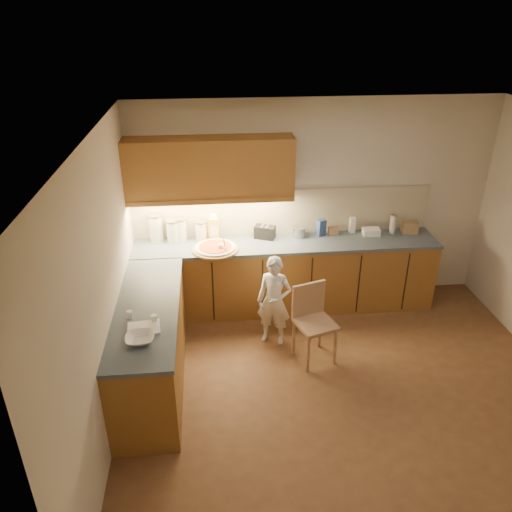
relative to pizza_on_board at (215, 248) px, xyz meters
name	(u,v)px	position (x,y,z in m)	size (l,w,h in m)	color
room	(361,244)	(1.25, -1.56, 0.73)	(4.54, 4.50, 2.62)	brown
l_counter	(245,295)	(0.33, -0.31, -0.48)	(3.77, 2.62, 0.92)	#97642C
backsplash	(283,212)	(0.87, 0.42, 0.27)	(3.75, 0.02, 0.58)	#C1B696
upper_cabinets	(210,168)	(-0.03, 0.26, 0.90)	(1.95, 0.36, 0.73)	#97642C
pizza_on_board	(215,248)	(0.00, 0.00, 0.00)	(0.55, 0.55, 0.22)	#A88454
child	(274,301)	(0.63, -0.60, -0.40)	(0.39, 0.26, 1.08)	silver
wooden_chair	(312,317)	(1.01, -0.91, -0.44)	(0.49, 0.49, 0.87)	tan
mixing_bowl	(140,339)	(-0.70, -1.74, 0.01)	(0.25, 0.25, 0.06)	white
canister_a	(156,228)	(-0.71, 0.33, 0.15)	(0.18, 0.18, 0.35)	beige
canister_b	(173,231)	(-0.51, 0.30, 0.12)	(0.16, 0.16, 0.29)	beige
canister_c	(180,229)	(-0.42, 0.32, 0.13)	(0.16, 0.16, 0.30)	white
canister_d	(201,230)	(-0.16, 0.32, 0.10)	(0.15, 0.15, 0.25)	white
oil_jug	(214,228)	(-0.01, 0.29, 0.13)	(0.13, 0.12, 0.34)	gold
toaster	(265,232)	(0.63, 0.29, 0.06)	(0.28, 0.23, 0.16)	black
steel_pot	(299,232)	(1.05, 0.28, 0.04)	(0.17, 0.17, 0.13)	#B0B1B5
blue_box	(321,228)	(1.34, 0.29, 0.08)	(0.10, 0.07, 0.21)	#2E4A8B
card_box_a	(333,231)	(1.50, 0.32, 0.02)	(0.13, 0.09, 0.09)	#A47C58
white_bottle	(352,225)	(1.76, 0.35, 0.08)	(0.07, 0.07, 0.20)	white
flat_pack	(371,232)	(1.98, 0.25, 0.02)	(0.21, 0.15, 0.08)	white
tall_jar	(393,224)	(2.26, 0.27, 0.11)	(0.08, 0.08, 0.26)	silver
card_box_b	(410,227)	(2.49, 0.27, 0.05)	(0.19, 0.15, 0.15)	#9B7C53
dough_cloth	(144,328)	(-0.69, -1.56, -0.01)	(0.29, 0.23, 0.02)	white
spice_jar_a	(130,314)	(-0.84, -1.36, 0.01)	(0.05, 0.05, 0.07)	white
spice_jar_b	(154,319)	(-0.60, -1.46, 0.01)	(0.06, 0.06, 0.08)	white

